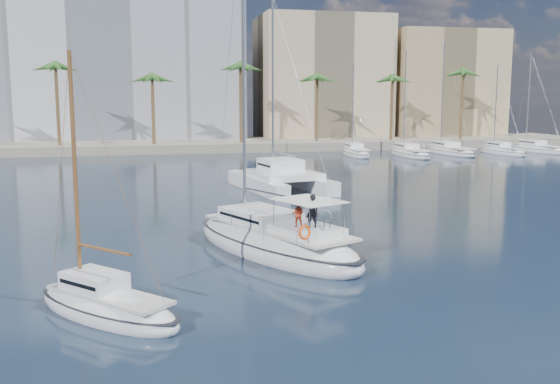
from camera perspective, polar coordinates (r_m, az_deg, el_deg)
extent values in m
plane|color=black|center=(29.90, 0.46, -5.86)|extent=(160.00, 160.00, 0.00)
cube|color=gray|center=(89.71, -8.28, 4.24)|extent=(120.00, 14.00, 1.20)
cube|color=silver|center=(101.56, -15.89, 12.09)|extent=(42.00, 16.00, 28.00)
cube|color=tan|center=(102.27, 3.79, 10.13)|extent=(20.00, 14.00, 20.00)
cube|color=tan|center=(107.73, 14.50, 9.27)|extent=(18.00, 12.00, 18.00)
cylinder|color=brown|center=(85.48, -8.15, 7.14)|extent=(0.44, 0.44, 10.50)
sphere|color=#2E6023|center=(85.50, -8.23, 10.66)|extent=(3.60, 3.60, 3.60)
cylinder|color=brown|center=(94.35, 13.07, 7.15)|extent=(0.44, 0.44, 10.50)
sphere|color=#2E6023|center=(94.37, 13.18, 10.34)|extent=(3.60, 3.60, 3.60)
ellipsoid|color=white|center=(30.48, -0.55, -4.86)|extent=(8.45, 12.51, 2.49)
ellipsoid|color=black|center=(30.40, -0.55, -4.21)|extent=(8.54, 12.63, 0.18)
cube|color=silver|center=(30.09, -0.29, -3.20)|extent=(6.21, 9.32, 0.12)
cube|color=white|center=(31.12, -1.82, -2.12)|extent=(3.97, 4.64, 0.60)
cube|color=black|center=(31.11, -1.82, -2.09)|extent=(3.79, 4.23, 0.14)
cylinder|color=#B7BABF|center=(31.75, -3.35, 11.81)|extent=(0.15, 0.15, 15.75)
cylinder|color=#B7BABF|center=(30.08, -0.69, -0.18)|extent=(2.11, 4.46, 0.11)
cube|color=white|center=(28.26, 2.51, -3.49)|extent=(3.32, 3.68, 0.36)
cube|color=white|center=(27.91, 2.67, -0.79)|extent=(3.32, 3.68, 0.04)
torus|color=silver|center=(27.26, 4.06, -2.53)|extent=(0.89, 0.45, 0.96)
torus|color=#FE4F0D|center=(26.05, 2.27, -3.72)|extent=(0.65, 0.44, 0.64)
imported|color=black|center=(27.81, 2.95, -1.74)|extent=(0.57, 0.39, 1.51)
imported|color=#A73219|center=(27.97, 1.65, -2.02)|extent=(0.71, 0.65, 1.17)
ellipsoid|color=white|center=(22.70, -15.50, -10.38)|extent=(6.02, 6.31, 1.56)
ellipsoid|color=black|center=(22.63, -15.52, -9.85)|extent=(6.08, 6.37, 0.18)
cube|color=silver|center=(22.42, -15.35, -9.02)|extent=(4.45, 4.68, 0.12)
cube|color=white|center=(22.89, -16.62, -7.76)|extent=(2.50, 2.55, 0.60)
cube|color=black|center=(22.89, -16.62, -7.72)|extent=(2.34, 2.37, 0.14)
cylinder|color=brown|center=(22.74, -18.24, 1.85)|extent=(0.15, 0.15, 8.21)
cylinder|color=brown|center=(22.15, -15.83, -5.07)|extent=(1.89, 2.05, 0.11)
cube|color=white|center=(50.12, -2.14, 0.73)|extent=(3.21, 10.74, 1.10)
cube|color=white|center=(51.75, 2.16, 0.99)|extent=(3.21, 10.74, 1.10)
cube|color=white|center=(50.31, 0.29, 1.63)|extent=(5.78, 6.68, 0.50)
cube|color=white|center=(50.72, 0.04, 2.49)|extent=(3.50, 3.71, 1.00)
cube|color=black|center=(50.71, 0.04, 2.54)|extent=(3.44, 3.30, 0.18)
cylinder|color=#B7BABF|center=(51.90, -0.67, 9.97)|extent=(0.18, 0.18, 14.28)
ellipsoid|color=silver|center=(33.12, -4.16, -3.54)|extent=(0.25, 0.47, 0.22)
sphere|color=silver|center=(33.34, -4.21, -3.43)|extent=(0.12, 0.12, 0.12)
cube|color=gray|center=(33.07, -4.73, -3.51)|extent=(0.54, 0.20, 0.13)
cube|color=gray|center=(33.17, -3.58, -3.47)|extent=(0.54, 0.20, 0.13)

